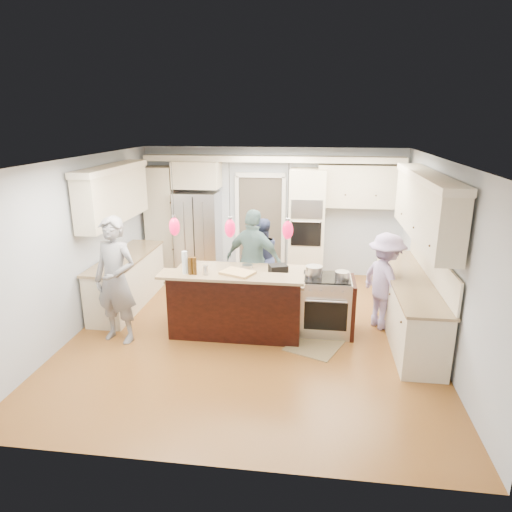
{
  "coord_description": "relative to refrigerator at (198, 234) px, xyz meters",
  "views": [
    {
      "loc": [
        0.91,
        -6.58,
        3.26
      ],
      "look_at": [
        0.0,
        0.35,
        1.15
      ],
      "focal_mm": 32.0,
      "sensor_mm": 36.0,
      "label": 1
    }
  ],
  "objects": [
    {
      "name": "ground_plane",
      "position": [
        1.55,
        -2.64,
        -0.9
      ],
      "size": [
        6.0,
        6.0,
        0.0
      ],
      "primitive_type": "plane",
      "color": "olive",
      "rests_on": "ground"
    },
    {
      "name": "room_shell",
      "position": [
        1.55,
        -2.64,
        0.92
      ],
      "size": [
        5.54,
        6.04,
        2.72
      ],
      "color": "#B2BCC6",
      "rests_on": "ground"
    },
    {
      "name": "refrigerator",
      "position": [
        0.0,
        0.0,
        0.0
      ],
      "size": [
        0.9,
        0.7,
        1.8
      ],
      "primitive_type": "cube",
      "color": "#B7B7BC",
      "rests_on": "ground"
    },
    {
      "name": "oven_column",
      "position": [
        2.3,
        0.03,
        0.25
      ],
      "size": [
        0.72,
        0.69,
        2.3
      ],
      "color": "beige",
      "rests_on": "ground"
    },
    {
      "name": "back_upper_cabinets",
      "position": [
        0.8,
        0.12,
        0.77
      ],
      "size": [
        5.3,
        0.61,
        2.54
      ],
      "color": "beige",
      "rests_on": "ground"
    },
    {
      "name": "right_counter_run",
      "position": [
        3.99,
        -2.34,
        0.16
      ],
      "size": [
        0.64,
        3.1,
        2.51
      ],
      "color": "beige",
      "rests_on": "ground"
    },
    {
      "name": "left_cabinets",
      "position": [
        -0.89,
        -1.84,
        0.16
      ],
      "size": [
        0.64,
        2.3,
        2.51
      ],
      "color": "beige",
      "rests_on": "ground"
    },
    {
      "name": "kitchen_island",
      "position": [
        1.3,
        -2.57,
        -0.42
      ],
      "size": [
        2.1,
        1.46,
        1.12
      ],
      "color": "black",
      "rests_on": "ground"
    },
    {
      "name": "island_range",
      "position": [
        2.71,
        -2.49,
        -0.44
      ],
      "size": [
        0.82,
        0.71,
        0.92
      ],
      "color": "#B7B7BC",
      "rests_on": "ground"
    },
    {
      "name": "pendant_lights",
      "position": [
        1.3,
        -3.15,
        0.9
      ],
      "size": [
        1.75,
        0.15,
        1.03
      ],
      "color": "black",
      "rests_on": "ground"
    },
    {
      "name": "person_bar_end",
      "position": [
        -0.43,
        -3.19,
        0.06
      ],
      "size": [
        0.79,
        0.61,
        1.93
      ],
      "primitive_type": "imported",
      "rotation": [
        0.0,
        0.0,
        -0.24
      ],
      "color": "slate",
      "rests_on": "ground"
    },
    {
      "name": "person_far_left",
      "position": [
        1.49,
        -1.13,
        -0.14
      ],
      "size": [
        0.91,
        0.83,
        1.52
      ],
      "primitive_type": "imported",
      "rotation": [
        0.0,
        0.0,
        3.57
      ],
      "color": "navy",
      "rests_on": "ground"
    },
    {
      "name": "person_far_right",
      "position": [
        1.45,
        -1.79,
        0.0
      ],
      "size": [
        1.14,
        0.77,
        1.81
      ],
      "primitive_type": "imported",
      "rotation": [
        0.0,
        0.0,
        2.79
      ],
      "color": "slate",
      "rests_on": "ground"
    },
    {
      "name": "person_range_side",
      "position": [
        3.61,
        -2.21,
        -0.11
      ],
      "size": [
        1.0,
        1.17,
        1.57
      ],
      "primitive_type": "imported",
      "rotation": [
        0.0,
        0.0,
        2.07
      ],
      "color": "#A38FC0",
      "rests_on": "ground"
    },
    {
      "name": "floor_rug",
      "position": [
        2.59,
        -2.88,
        -0.89
      ],
      "size": [
        1.07,
        1.24,
        0.01
      ],
      "primitive_type": "cube",
      "rotation": [
        0.0,
        0.0,
        -0.41
      ],
      "color": "olive",
      "rests_on": "ground"
    },
    {
      "name": "water_bottle",
      "position": [
        0.64,
        -3.19,
        0.39
      ],
      "size": [
        0.1,
        0.1,
        0.33
      ],
      "primitive_type": "cylinder",
      "rotation": [
        0.0,
        0.0,
        -0.4
      ],
      "color": "silver",
      "rests_on": "kitchen_island"
    },
    {
      "name": "beer_bottle_a",
      "position": [
        0.79,
        -3.21,
        0.35
      ],
      "size": [
        0.07,
        0.07,
        0.26
      ],
      "primitive_type": "cylinder",
      "rotation": [
        0.0,
        0.0,
        -0.04
      ],
      "color": "#3F260B",
      "rests_on": "kitchen_island"
    },
    {
      "name": "beer_bottle_b",
      "position": [
        0.73,
        -3.21,
        0.35
      ],
      "size": [
        0.08,
        0.08,
        0.25
      ],
      "primitive_type": "cylinder",
      "rotation": [
        0.0,
        0.0,
        -0.32
      ],
      "color": "#3F260B",
      "rests_on": "kitchen_island"
    },
    {
      "name": "beer_bottle_c",
      "position": [
        0.67,
        -3.15,
        0.33
      ],
      "size": [
        0.05,
        0.05,
        0.21
      ],
      "primitive_type": "cylinder",
      "rotation": [
        0.0,
        0.0,
        0.0
      ],
      "color": "#3F260B",
      "rests_on": "kitchen_island"
    },
    {
      "name": "drink_can",
      "position": [
        0.95,
        -3.21,
        0.29
      ],
      "size": [
        0.07,
        0.07,
        0.14
      ],
      "primitive_type": "cylinder",
      "rotation": [
        0.0,
        0.0,
        -0.03
      ],
      "color": "#B7B7BC",
      "rests_on": "kitchen_island"
    },
    {
      "name": "cutting_board",
      "position": [
        1.39,
        -3.11,
        0.24
      ],
      "size": [
        0.54,
        0.47,
        0.03
      ],
      "primitive_type": "cube",
      "rotation": [
        0.0,
        0.0,
        -0.41
      ],
      "color": "tan",
      "rests_on": "kitchen_island"
    },
    {
      "name": "pot_large",
      "position": [
        2.48,
        -2.46,
        0.1
      ],
      "size": [
        0.26,
        0.26,
        0.15
      ],
      "primitive_type": "cylinder",
      "color": "#B7B7BC",
      "rests_on": "island_range"
    },
    {
      "name": "pot_small",
      "position": [
        2.91,
        -2.53,
        0.07
      ],
      "size": [
        0.22,
        0.22,
        0.11
      ],
      "primitive_type": "cylinder",
      "color": "#B7B7BC",
      "rests_on": "island_range"
    }
  ]
}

